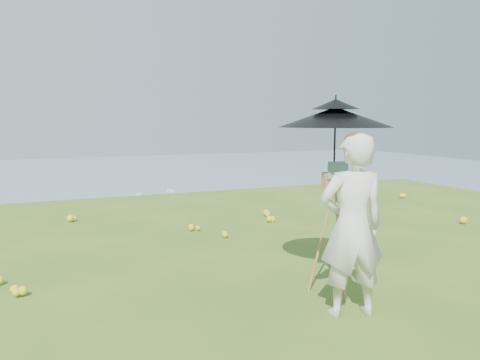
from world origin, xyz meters
name	(u,v)px	position (x,y,z in m)	size (l,w,h in m)	color
ground	(364,263)	(0.00, 0.00, 0.00)	(14.00, 14.00, 0.00)	#3E691E
shoreline_tier	(78,344)	(0.00, 75.00, -36.00)	(170.00, 28.00, 8.00)	gray
bay_water	(53,193)	(0.00, 240.00, -34.00)	(700.00, 700.00, 0.00)	#7698A9
slope_trees	(102,317)	(0.00, 35.00, -15.00)	(110.00, 50.00, 6.00)	#215519
harbor_town	(77,308)	(0.00, 75.00, -29.50)	(110.00, 22.00, 5.00)	silver
moored_boats	(18,229)	(-12.50, 161.00, -33.65)	(140.00, 140.00, 0.70)	silver
wildflowers	(353,254)	(0.00, 0.25, 0.06)	(10.00, 10.50, 0.12)	yellow
painter	(352,226)	(-1.24, -1.35, 0.92)	(0.67, 0.44, 1.83)	silver
field_easel	(334,228)	(-1.05, -0.77, 0.75)	(0.57, 0.57, 1.51)	#A66C45
sun_umbrella	(335,140)	(-1.05, -0.74, 1.73)	(1.24, 1.24, 0.99)	black
painter_cap	(355,138)	(-1.24, -1.35, 1.78)	(0.21, 0.25, 0.10)	#CB6F77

